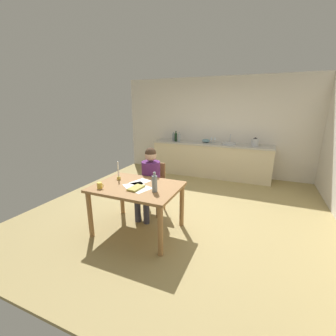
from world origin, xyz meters
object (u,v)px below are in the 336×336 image
Objects in this scene: chair_at_table at (153,185)px; person_seated at (149,178)px; stovetop_kettle at (255,142)px; wine_glass_near_sink at (215,138)px; candlestick at (119,175)px; book_magazine at (136,188)px; bottle_vinegar at (176,137)px; wine_bottle_on_table at (155,183)px; sink_unit at (229,143)px; wine_glass_by_kettle at (212,138)px; bottle_wine_red at (179,138)px; dining_table at (137,192)px; mixing_bowl at (206,141)px; bottle_oil at (174,137)px; coffee_mug at (100,185)px.

person_seated reaches higher than chair_at_table.
wine_glass_near_sink is at bearing 171.65° from stovetop_kettle.
candlestick is 3.34m from wine_glass_near_sink.
book_magazine is at bearing -78.26° from person_seated.
candlestick is 3.61m from stovetop_kettle.
wine_glass_near_sink is (1.04, 0.24, -0.01)m from bottle_vinegar.
wine_bottle_on_table is at bearing -17.02° from candlestick.
wine_glass_by_kettle is (-0.49, 0.15, 0.09)m from sink_unit.
wine_bottle_on_table is at bearing -108.80° from stovetop_kettle.
bottle_wine_red is at bearing -163.65° from wine_glass_by_kettle.
chair_at_table is at bearing 97.27° from dining_table.
wine_bottle_on_table is 3.35m from sink_unit.
dining_table is at bearing -114.63° from stovetop_kettle.
mixing_bowl is at bearing 9.88° from bottle_vinegar.
person_seated is 5.58× the size of mixing_bowl.
dining_table is at bearing -79.30° from bottle_vinegar.
chair_at_table is at bearing -121.93° from stovetop_kettle.
person_seated is 2.87m from wine_glass_near_sink.
book_magazine is 0.71× the size of sink_unit.
chair_at_table is 5.77× the size of wine_glass_near_sink.
bottle_oil is (-1.04, 3.32, 0.14)m from wine_bottle_on_table.
stovetop_kettle is (0.62, -0.00, 0.08)m from sink_unit.
bottle_oil is 1.15× the size of mixing_bowl.
bottle_vinegar is 0.98m from wine_glass_by_kettle.
candlestick is 3.32m from wine_glass_by_kettle.
stovetop_kettle reaches higher than book_magazine.
wine_bottle_on_table is 1.81× the size of wine_glass_near_sink.
bottle_vinegar is at bearing -170.12° from mixing_bowl.
wine_glass_near_sink is (0.87, 3.66, 0.22)m from coffee_mug.
sink_unit is at bearing -0.20° from bottle_oil.
chair_at_table is 2.63m from bottle_oil.
sink_unit is at bearing 81.30° from wine_bottle_on_table.
wine_glass_near_sink is (0.45, 3.35, 0.37)m from dining_table.
bottle_wine_red reaches higher than coffee_mug.
bottle_wine_red is (-0.40, 2.40, 0.51)m from chair_at_table.
bottle_vinegar is at bearing 93.50° from candlestick.
chair_at_table is at bearing -110.56° from sink_unit.
coffee_mug is 0.41× the size of bottle_wine_red.
bottle_oil reaches higher than candlestick.
stovetop_kettle reaches higher than candlestick.
wine_bottle_on_table is at bearing -90.21° from wine_glass_by_kettle.
coffee_mug is 0.49× the size of mixing_bowl.
chair_at_table is 5.77× the size of wine_glass_by_kettle.
sink_unit is (1.28, 3.51, 0.14)m from coffee_mug.
sink_unit reaches higher than mixing_bowl.
chair_at_table is 2.49m from bottle_wine_red.
wine_glass_by_kettle is at bearing 180.00° from wine_glass_near_sink.
mixing_bowl is at bearing 82.84° from chair_at_table.
stovetop_kettle is at bearing 71.20° from wine_bottle_on_table.
person_seated is at bearing -77.00° from bottle_oil.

